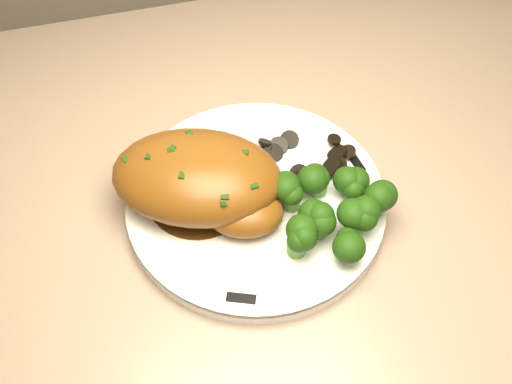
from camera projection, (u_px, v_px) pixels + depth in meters
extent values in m
cube|color=brown|center=(451.00, 278.00, 1.21)|extent=(2.08, 0.68, 0.90)
cylinder|color=white|center=(256.00, 202.00, 0.72)|extent=(0.34, 0.34, 0.02)
cube|color=black|center=(356.00, 162.00, 0.74)|extent=(0.02, 0.03, 0.00)
cube|color=black|center=(171.00, 145.00, 0.75)|extent=(0.03, 0.03, 0.00)
cube|color=black|center=(241.00, 298.00, 0.63)|extent=(0.03, 0.02, 0.00)
cylinder|color=#3E240B|center=(199.00, 196.00, 0.71)|extent=(0.12, 0.12, 0.00)
ellipsoid|color=brown|center=(197.00, 177.00, 0.68)|extent=(0.21, 0.18, 0.07)
ellipsoid|color=brown|center=(244.00, 211.00, 0.67)|extent=(0.10, 0.09, 0.04)
cube|color=#1A340A|center=(144.00, 151.00, 0.66)|extent=(0.01, 0.01, 0.00)
cube|color=#1A340A|center=(164.00, 150.00, 0.66)|extent=(0.01, 0.01, 0.00)
cube|color=#1A340A|center=(185.00, 150.00, 0.66)|extent=(0.01, 0.01, 0.00)
cube|color=#1A340A|center=(206.00, 152.00, 0.66)|extent=(0.01, 0.01, 0.00)
cube|color=#1A340A|center=(227.00, 155.00, 0.66)|extent=(0.01, 0.01, 0.00)
cube|color=#1A340A|center=(248.00, 159.00, 0.66)|extent=(0.01, 0.01, 0.00)
cylinder|color=black|center=(338.00, 154.00, 0.74)|extent=(0.02, 0.02, 0.01)
cylinder|color=black|center=(333.00, 147.00, 0.75)|extent=(0.02, 0.02, 0.01)
cylinder|color=black|center=(325.00, 141.00, 0.75)|extent=(0.02, 0.02, 0.01)
cylinder|color=black|center=(314.00, 144.00, 0.75)|extent=(0.02, 0.02, 0.01)
cylinder|color=black|center=(303.00, 143.00, 0.75)|extent=(0.02, 0.02, 0.01)
cylinder|color=black|center=(293.00, 144.00, 0.74)|extent=(0.02, 0.03, 0.02)
cylinder|color=black|center=(285.00, 153.00, 0.74)|extent=(0.03, 0.03, 0.01)
cylinder|color=black|center=(280.00, 157.00, 0.74)|extent=(0.03, 0.03, 0.00)
cylinder|color=black|center=(280.00, 162.00, 0.73)|extent=(0.02, 0.02, 0.01)
cylinder|color=black|center=(284.00, 171.00, 0.73)|extent=(0.03, 0.03, 0.02)
cylinder|color=black|center=(293.00, 173.00, 0.72)|extent=(0.03, 0.03, 0.01)
cylinder|color=black|center=(304.00, 173.00, 0.72)|extent=(0.03, 0.03, 0.02)
cylinder|color=black|center=(315.00, 175.00, 0.73)|extent=(0.02, 0.02, 0.01)
cylinder|color=black|center=(326.00, 170.00, 0.73)|extent=(0.03, 0.03, 0.01)
cylinder|color=black|center=(334.00, 163.00, 0.73)|extent=(0.04, 0.03, 0.02)
cylinder|color=black|center=(338.00, 160.00, 0.74)|extent=(0.04, 0.03, 0.02)
cylinder|color=#5B933E|center=(292.00, 200.00, 0.69)|extent=(0.02, 0.02, 0.03)
sphere|color=black|center=(292.00, 190.00, 0.68)|extent=(0.03, 0.03, 0.03)
cylinder|color=#5B933E|center=(319.00, 185.00, 0.70)|extent=(0.02, 0.02, 0.03)
sphere|color=black|center=(320.00, 176.00, 0.69)|extent=(0.03, 0.03, 0.03)
cylinder|color=#5B933E|center=(354.00, 191.00, 0.70)|extent=(0.02, 0.02, 0.03)
sphere|color=black|center=(356.00, 181.00, 0.68)|extent=(0.03, 0.03, 0.03)
cylinder|color=#5B933E|center=(318.00, 226.00, 0.67)|extent=(0.02, 0.02, 0.03)
sphere|color=black|center=(319.00, 217.00, 0.66)|extent=(0.03, 0.03, 0.03)
cylinder|color=#5B933E|center=(356.00, 223.00, 0.67)|extent=(0.02, 0.02, 0.03)
sphere|color=black|center=(358.00, 214.00, 0.66)|extent=(0.03, 0.03, 0.03)
cylinder|color=#5B933E|center=(376.00, 204.00, 0.69)|extent=(0.02, 0.02, 0.03)
sphere|color=black|center=(378.00, 195.00, 0.67)|extent=(0.03, 0.03, 0.03)
cylinder|color=#5B933E|center=(297.00, 246.00, 0.66)|extent=(0.02, 0.02, 0.03)
sphere|color=black|center=(298.00, 237.00, 0.64)|extent=(0.03, 0.03, 0.03)
cylinder|color=#5B933E|center=(350.00, 249.00, 0.65)|extent=(0.02, 0.02, 0.03)
sphere|color=black|center=(352.00, 240.00, 0.64)|extent=(0.03, 0.03, 0.03)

